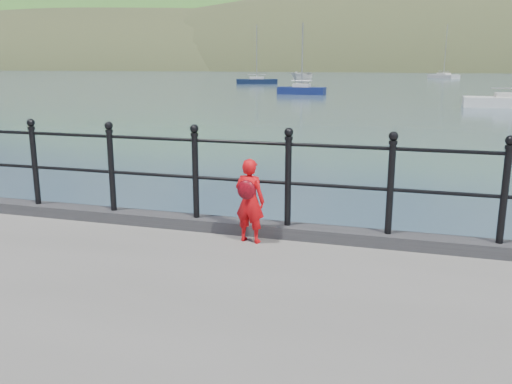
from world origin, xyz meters
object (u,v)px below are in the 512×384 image
(launch_white, at_px, (302,79))
(sailboat_port, at_px, (302,91))
(railing, at_px, (241,168))
(sailboat_deep, at_px, (443,76))
(sailboat_near, at_px, (512,103))
(child, at_px, (250,200))
(sailboat_left, at_px, (257,82))

(launch_white, distance_m, sailboat_port, 16.46)
(railing, xyz_separation_m, sailboat_deep, (6.41, 101.95, -1.48))
(sailboat_near, bearing_deg, child, -102.93)
(child, height_order, sailboat_left, sailboat_left)
(sailboat_deep, bearing_deg, child, -40.47)
(sailboat_deep, height_order, sailboat_port, sailboat_deep)
(railing, relative_size, sailboat_deep, 1.85)
(railing, bearing_deg, launch_white, 100.96)
(child, height_order, sailboat_near, sailboat_near)
(launch_white, bearing_deg, railing, -67.90)
(launch_white, relative_size, sailboat_left, 0.60)
(child, xyz_separation_m, sailboat_port, (-8.85, 45.73, -1.17))
(sailboat_left, distance_m, sailboat_port, 24.31)
(sailboat_near, bearing_deg, sailboat_port, 147.65)
(sailboat_near, relative_size, sailboat_port, 1.29)
(sailboat_left, distance_m, sailboat_near, 42.76)
(launch_white, xyz_separation_m, sailboat_deep, (18.33, 40.42, -0.59))
(sailboat_near, height_order, sailboat_port, sailboat_near)
(sailboat_deep, distance_m, sailboat_near, 67.32)
(sailboat_deep, distance_m, sailboat_port, 58.51)
(launch_white, xyz_separation_m, sailboat_near, (20.20, -26.87, -0.59))
(railing, relative_size, sailboat_port, 2.67)
(railing, bearing_deg, child, -56.08)
(launch_white, bearing_deg, sailboat_left, 154.58)
(sailboat_deep, bearing_deg, sailboat_left, -73.67)
(child, bearing_deg, sailboat_deep, -84.36)
(railing, distance_m, child, 0.49)
(railing, height_order, sailboat_left, sailboat_left)
(sailboat_left, xyz_separation_m, sailboat_near, (27.79, -32.50, 0.00))
(sailboat_port, bearing_deg, sailboat_near, -29.40)
(child, distance_m, sailboat_port, 46.59)
(sailboat_near, distance_m, sailboat_port, 20.06)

